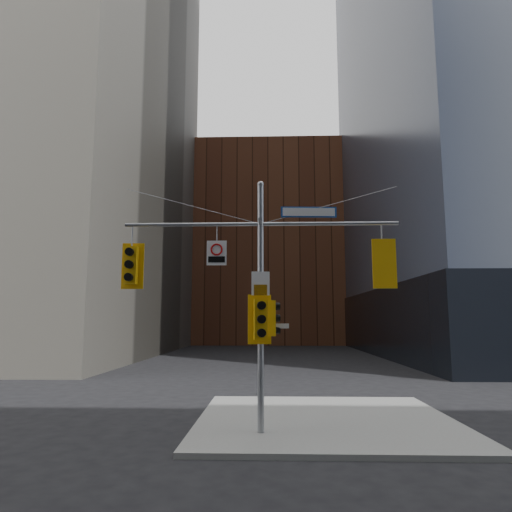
# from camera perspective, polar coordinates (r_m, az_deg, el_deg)

# --- Properties ---
(ground) EXTENTS (160.00, 160.00, 0.00)m
(ground) POSITION_cam_1_polar(r_m,az_deg,el_deg) (11.54, 0.38, -24.19)
(ground) COLOR black
(ground) RESTS_ON ground
(sidewalk_corner) EXTENTS (8.00, 8.00, 0.15)m
(sidewalk_corner) POSITION_cam_1_polar(r_m,az_deg,el_deg) (15.49, 8.65, -19.62)
(sidewalk_corner) COLOR gray
(sidewalk_corner) RESTS_ON ground
(brick_midrise) EXTENTS (26.00, 20.00, 28.00)m
(brick_midrise) POSITION_cam_1_polar(r_m,az_deg,el_deg) (69.91, 1.57, 0.85)
(brick_midrise) COLOR brown
(brick_midrise) RESTS_ON ground
(signal_assembly) EXTENTS (8.00, 0.80, 7.30)m
(signal_assembly) POSITION_cam_1_polar(r_m,az_deg,el_deg) (13.13, 0.58, -2.76)
(signal_assembly) COLOR #92949A
(signal_assembly) RESTS_ON ground
(traffic_light_west_arm) EXTENTS (0.65, 0.51, 1.36)m
(traffic_light_west_arm) POSITION_cam_1_polar(r_m,az_deg,el_deg) (13.79, -15.35, -1.13)
(traffic_light_west_arm) COLOR #F2AD0C
(traffic_light_west_arm) RESTS_ON ground
(traffic_light_east_arm) EXTENTS (0.67, 0.53, 1.41)m
(traffic_light_east_arm) POSITION_cam_1_polar(r_m,az_deg,el_deg) (13.55, 15.57, -1.00)
(traffic_light_east_arm) COLOR #F2AD0C
(traffic_light_east_arm) RESTS_ON ground
(traffic_light_pole_side) EXTENTS (0.44, 0.37, 1.01)m
(traffic_light_pole_side) POSITION_cam_1_polar(r_m,az_deg,el_deg) (13.09, 2.01, -7.78)
(traffic_light_pole_side) COLOR #F2AD0C
(traffic_light_pole_side) RESTS_ON ground
(traffic_light_pole_front) EXTENTS (0.66, 0.58, 1.39)m
(traffic_light_pole_front) POSITION_cam_1_polar(r_m,az_deg,el_deg) (12.81, 0.56, -7.90)
(traffic_light_pole_front) COLOR #F2AD0C
(traffic_light_pole_front) RESTS_ON ground
(street_sign_blade) EXTENTS (1.63, 0.14, 0.32)m
(street_sign_blade) POSITION_cam_1_polar(r_m,az_deg,el_deg) (13.49, 6.61, 5.48)
(street_sign_blade) COLOR #11419D
(street_sign_blade) RESTS_ON ground
(regulatory_sign_arm) EXTENTS (0.58, 0.06, 0.72)m
(regulatory_sign_arm) POSITION_cam_1_polar(r_m,az_deg,el_deg) (13.29, -4.95, 0.49)
(regulatory_sign_arm) COLOR silver
(regulatory_sign_arm) RESTS_ON ground
(regulatory_sign_pole) EXTENTS (0.52, 0.08, 0.68)m
(regulatory_sign_pole) POSITION_cam_1_polar(r_m,az_deg,el_deg) (13.00, 0.57, -3.53)
(regulatory_sign_pole) COLOR silver
(regulatory_sign_pole) RESTS_ON ground
(street_blade_ew) EXTENTS (0.70, 0.09, 0.14)m
(street_blade_ew) POSITION_cam_1_polar(r_m,az_deg,el_deg) (13.08, 2.58, -8.73)
(street_blade_ew) COLOR silver
(street_blade_ew) RESTS_ON ground
(street_blade_ns) EXTENTS (0.07, 0.72, 0.14)m
(street_blade_ns) POSITION_cam_1_polar(r_m,az_deg,el_deg) (13.54, 0.63, -9.76)
(street_blade_ns) COLOR #145926
(street_blade_ns) RESTS_ON ground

